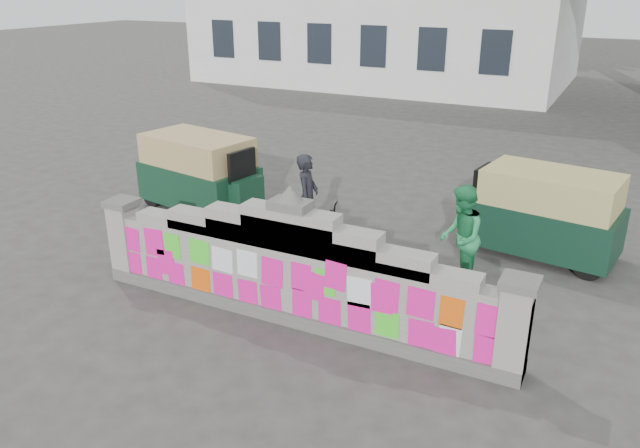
# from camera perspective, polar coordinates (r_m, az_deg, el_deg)

# --- Properties ---
(ground) EXTENTS (100.00, 100.00, 0.00)m
(ground) POSITION_cam_1_polar(r_m,az_deg,el_deg) (9.00, -2.53, -8.71)
(ground) COLOR #383533
(ground) RESTS_ON ground
(parapet_wall) EXTENTS (6.48, 0.44, 2.01)m
(parapet_wall) POSITION_cam_1_polar(r_m,az_deg,el_deg) (8.64, -2.63, -4.43)
(parapet_wall) COLOR #4C4C49
(parapet_wall) RESTS_ON ground
(cyclist_bike) EXTENTS (1.81, 0.97, 0.90)m
(cyclist_bike) POSITION_cam_1_polar(r_m,az_deg,el_deg) (10.93, -1.14, -0.36)
(cyclist_bike) COLOR black
(cyclist_bike) RESTS_ON ground
(cyclist_rider) EXTENTS (0.48, 0.63, 1.53)m
(cyclist_rider) POSITION_cam_1_polar(r_m,az_deg,el_deg) (10.81, -1.15, 1.19)
(cyclist_rider) COLOR black
(cyclist_rider) RESTS_ON ground
(pedestrian) EXTENTS (0.81, 0.94, 1.65)m
(pedestrian) POSITION_cam_1_polar(r_m,az_deg,el_deg) (9.80, 12.73, -1.21)
(pedestrian) COLOR #279053
(pedestrian) RESTS_ON ground
(rickshaw_left) EXTENTS (2.89, 1.71, 1.55)m
(rickshaw_left) POSITION_cam_1_polar(r_m,az_deg,el_deg) (13.13, -10.81, 4.70)
(rickshaw_left) COLOR #113421
(rickshaw_left) RESTS_ON ground
(rickshaw_right) EXTENTS (2.81, 1.61, 1.51)m
(rickshaw_right) POSITION_cam_1_polar(r_m,az_deg,el_deg) (11.38, 19.79, 1.02)
(rickshaw_right) COLOR black
(rickshaw_right) RESTS_ON ground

